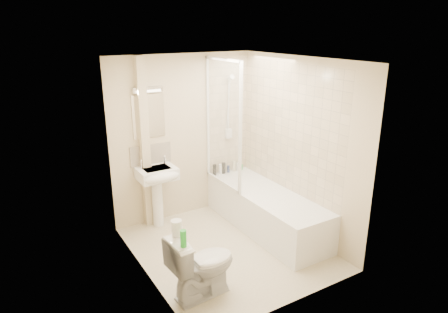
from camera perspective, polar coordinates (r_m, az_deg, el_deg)
floor at (r=5.32m, az=0.58°, el=-13.00°), size 2.50×2.50×0.00m
wall_back at (r=5.87m, az=-5.81°, el=2.70°), size 2.20×0.02×2.40m
wall_left at (r=4.37m, az=-11.76°, el=-3.07°), size 0.02×2.50×2.40m
wall_right at (r=5.45m, az=10.52°, el=1.26°), size 0.02×2.50×2.40m
ceiling at (r=4.57m, az=0.67°, el=13.71°), size 2.20×2.50×0.02m
tile_back at (r=6.15m, az=0.52°, el=5.68°), size 0.70×0.01×1.75m
tile_right at (r=5.52m, az=9.20°, el=4.00°), size 0.01×2.10×1.75m
pipe_boxing at (r=5.59m, az=-11.28°, el=1.65°), size 0.12×0.12×2.40m
splashback at (r=5.71m, az=-10.41°, el=0.29°), size 0.60×0.02×0.30m
mirror at (r=5.57m, az=-10.73°, el=5.67°), size 0.46×0.01×0.60m
strip_light at (r=5.48m, az=-10.87°, el=9.41°), size 0.42×0.07×0.07m
bathtub at (r=5.71m, az=6.00°, el=-7.54°), size 0.70×2.10×0.55m
shower_screen at (r=5.60m, az=-0.18°, el=4.69°), size 0.04×0.92×1.80m
shower_fixture at (r=6.09m, az=0.73°, el=6.71°), size 0.10×0.16×0.99m
pedestal_sink at (r=5.62m, az=-9.40°, el=-3.44°), size 0.52×0.48×1.01m
bottle_black_a at (r=6.17m, az=-1.36°, el=-1.93°), size 0.05×0.05×0.17m
bottle_white_a at (r=6.22m, az=-0.54°, el=-1.82°), size 0.05×0.05×0.16m
bottle_black_b at (r=6.24m, az=-0.06°, el=-1.66°), size 0.06×0.06×0.17m
bottle_blue at (r=6.30m, az=0.61°, el=-1.79°), size 0.05×0.05×0.11m
bottle_cream at (r=6.34m, az=1.45°, el=-1.37°), size 0.05×0.05×0.17m
bottle_white_b at (r=6.38m, az=1.96°, el=-1.46°), size 0.05×0.05×0.12m
bottle_green at (r=6.42m, az=2.43°, el=-1.53°), size 0.06×0.06×0.08m
toilet at (r=4.35m, az=-3.15°, el=-15.15°), size 0.52×0.78×0.74m
toilet_roll_lower at (r=4.13m, az=-6.69°, el=-10.51°), size 0.11×0.11×0.09m
toilet_roll_upper at (r=4.04m, az=-6.81°, el=-9.67°), size 0.11×0.11×0.09m
green_bottle at (r=3.91m, az=-5.83°, el=-11.59°), size 0.06×0.06×0.17m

